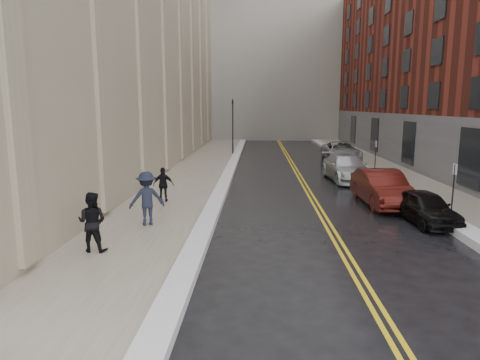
# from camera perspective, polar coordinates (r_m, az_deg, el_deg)

# --- Properties ---
(ground) EXTENTS (160.00, 160.00, 0.00)m
(ground) POSITION_cam_1_polar(r_m,az_deg,el_deg) (10.84, 3.62, -15.10)
(ground) COLOR black
(ground) RESTS_ON ground
(sidewalk_left) EXTENTS (4.00, 64.00, 0.15)m
(sidewalk_left) POSITION_cam_1_polar(r_m,az_deg,el_deg) (26.56, -6.83, 0.01)
(sidewalk_left) COLOR gray
(sidewalk_left) RESTS_ON ground
(sidewalk_right) EXTENTS (3.00, 64.00, 0.15)m
(sidewalk_right) POSITION_cam_1_polar(r_m,az_deg,el_deg) (27.80, 21.81, -0.19)
(sidewalk_right) COLOR gray
(sidewalk_right) RESTS_ON ground
(lane_stripe_a) EXTENTS (0.12, 64.00, 0.01)m
(lane_stripe_a) POSITION_cam_1_polar(r_m,az_deg,el_deg) (26.36, 8.10, -0.25)
(lane_stripe_a) COLOR gold
(lane_stripe_a) RESTS_ON ground
(lane_stripe_b) EXTENTS (0.12, 64.00, 0.01)m
(lane_stripe_b) POSITION_cam_1_polar(r_m,az_deg,el_deg) (26.39, 8.62, -0.26)
(lane_stripe_b) COLOR gold
(lane_stripe_b) RESTS_ON ground
(snow_ridge_left) EXTENTS (0.70, 60.80, 0.26)m
(snow_ridge_left) POSITION_cam_1_polar(r_m,az_deg,el_deg) (26.28, -1.88, 0.09)
(snow_ridge_left) COLOR white
(snow_ridge_left) RESTS_ON ground
(snow_ridge_right) EXTENTS (0.85, 60.80, 0.30)m
(snow_ridge_right) POSITION_cam_1_polar(r_m,az_deg,el_deg) (27.23, 18.14, -0.01)
(snow_ridge_right) COLOR white
(snow_ridge_right) RESTS_ON ground
(tower_far_right) EXTENTS (22.00, 18.00, 44.00)m
(tower_far_right) POSITION_cam_1_polar(r_m,az_deg,el_deg) (79.10, 13.78, 22.28)
(tower_far_right) COLOR slate
(tower_far_right) RESTS_ON ground
(traffic_signal) EXTENTS (0.18, 0.15, 5.20)m
(traffic_signal) POSITION_cam_1_polar(r_m,az_deg,el_deg) (39.93, -0.97, 7.68)
(traffic_signal) COLOR black
(traffic_signal) RESTS_ON ground
(parking_sign_near) EXTENTS (0.06, 0.35, 2.23)m
(parking_sign_near) POSITION_cam_1_polar(r_m,az_deg,el_deg) (19.86, 26.59, -0.53)
(parking_sign_near) COLOR black
(parking_sign_near) RESTS_ON ground
(parking_sign_far) EXTENTS (0.06, 0.35, 2.23)m
(parking_sign_far) POSITION_cam_1_polar(r_m,az_deg,el_deg) (31.09, 17.63, 3.43)
(parking_sign_far) COLOR black
(parking_sign_far) RESTS_ON ground
(car_black) EXTENTS (1.89, 3.92, 1.29)m
(car_black) POSITION_cam_1_polar(r_m,az_deg,el_deg) (18.38, 23.46, -3.33)
(car_black) COLOR black
(car_black) RESTS_ON ground
(car_maroon) EXTENTS (1.94, 5.04, 1.64)m
(car_maroon) POSITION_cam_1_polar(r_m,az_deg,el_deg) (20.93, 18.40, -1.00)
(car_maroon) COLOR #42100B
(car_maroon) RESTS_ON ground
(car_silver_near) EXTENTS (2.70, 5.65, 1.59)m
(car_silver_near) POSITION_cam_1_polar(r_m,az_deg,el_deg) (27.33, 13.99, 1.59)
(car_silver_near) COLOR #B2B6BA
(car_silver_near) RESTS_ON ground
(car_silver_far) EXTENTS (2.74, 5.86, 1.62)m
(car_silver_far) POSITION_cam_1_polar(r_m,az_deg,el_deg) (37.21, 13.35, 3.76)
(car_silver_far) COLOR #A9ADB1
(car_silver_far) RESTS_ON ground
(pedestrian_a) EXTENTS (0.95, 0.76, 1.86)m
(pedestrian_a) POSITION_cam_1_polar(r_m,az_deg,el_deg) (13.88, -19.13, -5.29)
(pedestrian_a) COLOR black
(pedestrian_a) RESTS_ON sidewalk_left
(pedestrian_b) EXTENTS (1.49, 1.16, 2.02)m
(pedestrian_b) POSITION_cam_1_polar(r_m,az_deg,el_deg) (16.37, -12.32, -2.41)
(pedestrian_b) COLOR black
(pedestrian_b) RESTS_ON sidewalk_left
(pedestrian_c) EXTENTS (0.97, 0.46, 1.61)m
(pedestrian_c) POSITION_cam_1_polar(r_m,az_deg,el_deg) (20.23, -10.16, -0.62)
(pedestrian_c) COLOR black
(pedestrian_c) RESTS_ON sidewalk_left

